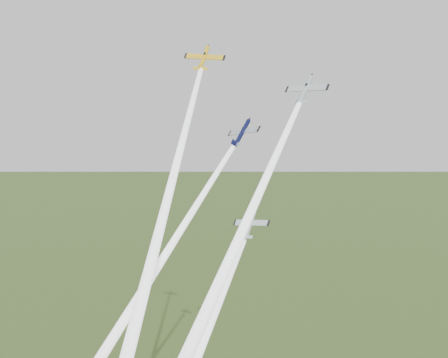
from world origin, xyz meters
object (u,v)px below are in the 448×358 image
(plane_silver_right, at_px, (305,90))
(plane_silver_low, at_px, (250,225))
(plane_yellow, at_px, (204,58))
(plane_navy, at_px, (242,133))

(plane_silver_right, xyz_separation_m, plane_silver_low, (-6.63, -7.22, -23.56))
(plane_yellow, bearing_deg, plane_silver_right, -24.22)
(plane_navy, bearing_deg, plane_silver_low, -38.18)
(plane_navy, relative_size, plane_silver_right, 1.00)
(plane_navy, distance_m, plane_silver_low, 19.86)
(plane_silver_right, bearing_deg, plane_yellow, 177.76)
(plane_navy, height_order, plane_silver_right, plane_silver_right)
(plane_yellow, height_order, plane_navy, plane_yellow)
(plane_navy, bearing_deg, plane_yellow, -161.44)
(plane_silver_right, bearing_deg, plane_navy, 172.15)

